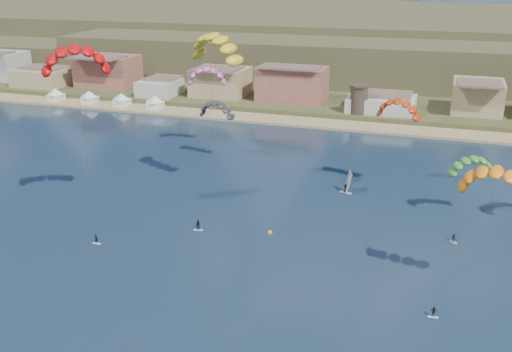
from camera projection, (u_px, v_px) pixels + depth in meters
The scene contains 16 objects.
ground at pixel (178, 331), 75.20m from camera, with size 2400.00×2400.00×0.00m, color #0D2032.
beach at pixel (336, 124), 169.70m from camera, with size 2200.00×12.00×0.90m.
land at pixel (424, 10), 574.93m from camera, with size 2200.00×900.00×4.00m.
foothills at pixel (436, 43), 272.97m from camera, with size 940.00×210.00×18.00m.
town at pixel (226, 80), 193.06m from camera, with size 400.00×24.00×12.00m.
watchtower at pixel (359, 99), 173.28m from camera, with size 5.82×5.82×8.60m.
beach_tents at pixel (104, 95), 190.89m from camera, with size 43.40×6.40×5.00m.
kitesurfer_red at pixel (75, 55), 98.12m from camera, with size 13.67×14.57×32.85m.
kitesurfer_yellow at pixel (216, 43), 107.97m from camera, with size 13.44×21.74×34.62m.
kitesurfer_orange at pixel (497, 176), 76.41m from camera, with size 11.84×10.40×21.07m.
kitesurfer_green at pixel (472, 163), 105.02m from camera, with size 9.26×15.50×15.07m.
distant_kite_pink at pixel (207, 73), 140.63m from camera, with size 10.65×7.29×22.41m.
distant_kite_dark at pixel (216, 107), 135.79m from camera, with size 9.68×6.49×16.19m.
distant_kite_orange at pixel (399, 105), 115.16m from camera, with size 9.86×6.89×20.86m.
windsurfer at pixel (347, 186), 119.55m from camera, with size 2.64×2.91×4.53m.
buoy at pixel (270, 232), 102.16m from camera, with size 0.80×0.80×0.80m.
Camera 1 is at (29.44, -57.53, 44.40)m, focal length 41.27 mm.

